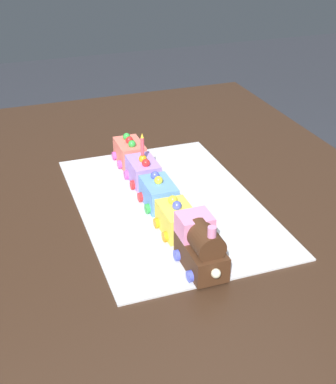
{
  "coord_description": "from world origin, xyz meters",
  "views": [
    {
      "loc": [
        -1.09,
        0.41,
        1.37
      ],
      "look_at": [
        -0.08,
        0.05,
        0.77
      ],
      "focal_mm": 50.47,
      "sensor_mm": 36.0,
      "label": 1
    }
  ],
  "objects_px": {
    "dining_table": "(175,223)",
    "cake_car_gondola_sky_blue": "(159,193)",
    "cake_car_flatbed_coral": "(130,152)",
    "birthday_candle": "(142,145)",
    "cake_car_hopper_lavender": "(143,171)",
    "cake_locomotive": "(201,246)",
    "cake_car_caboose_lemon": "(177,219)"
  },
  "relations": [
    {
      "from": "dining_table",
      "to": "cake_car_gondola_sky_blue",
      "type": "distance_m",
      "value": 0.17
    },
    {
      "from": "cake_car_flatbed_coral",
      "to": "birthday_candle",
      "type": "height_order",
      "value": "birthday_candle"
    },
    {
      "from": "cake_car_gondola_sky_blue",
      "to": "cake_car_flatbed_coral",
      "type": "bearing_deg",
      "value": 0.0
    },
    {
      "from": "cake_car_gondola_sky_blue",
      "to": "cake_car_hopper_lavender",
      "type": "distance_m",
      "value": 0.12
    },
    {
      "from": "cake_locomotive",
      "to": "cake_car_hopper_lavender",
      "type": "relative_size",
      "value": 1.4
    },
    {
      "from": "cake_locomotive",
      "to": "cake_car_gondola_sky_blue",
      "type": "xyz_separation_m",
      "value": [
        0.25,
        0.0,
        -0.02
      ]
    },
    {
      "from": "cake_car_hopper_lavender",
      "to": "birthday_candle",
      "type": "distance_m",
      "value": 0.07
    },
    {
      "from": "cake_locomotive",
      "to": "birthday_candle",
      "type": "bearing_deg",
      "value": 0.0
    },
    {
      "from": "cake_car_hopper_lavender",
      "to": "cake_car_flatbed_coral",
      "type": "relative_size",
      "value": 1.0
    },
    {
      "from": "cake_locomotive",
      "to": "cake_car_flatbed_coral",
      "type": "xyz_separation_m",
      "value": [
        0.48,
        0.0,
        -0.02
      ]
    },
    {
      "from": "cake_locomotive",
      "to": "cake_car_flatbed_coral",
      "type": "bearing_deg",
      "value": 0.0
    },
    {
      "from": "cake_car_gondola_sky_blue",
      "to": "cake_car_flatbed_coral",
      "type": "xyz_separation_m",
      "value": [
        0.24,
        0.0,
        0.0
      ]
    },
    {
      "from": "birthday_candle",
      "to": "dining_table",
      "type": "bearing_deg",
      "value": -122.04
    },
    {
      "from": "cake_car_flatbed_coral",
      "to": "birthday_candle",
      "type": "distance_m",
      "value": 0.14
    },
    {
      "from": "cake_locomotive",
      "to": "birthday_candle",
      "type": "relative_size",
      "value": 2.46
    },
    {
      "from": "cake_car_caboose_lemon",
      "to": "cake_car_flatbed_coral",
      "type": "relative_size",
      "value": 1.0
    },
    {
      "from": "dining_table",
      "to": "cake_car_hopper_lavender",
      "type": "bearing_deg",
      "value": 58.7
    },
    {
      "from": "cake_locomotive",
      "to": "cake_car_hopper_lavender",
      "type": "xyz_separation_m",
      "value": [
        0.36,
        0.0,
        -0.02
      ]
    },
    {
      "from": "dining_table",
      "to": "cake_car_flatbed_coral",
      "type": "distance_m",
      "value": 0.22
    },
    {
      "from": "cake_car_gondola_sky_blue",
      "to": "cake_car_flatbed_coral",
      "type": "height_order",
      "value": "same"
    },
    {
      "from": "dining_table",
      "to": "birthday_candle",
      "type": "relative_size",
      "value": 24.58
    },
    {
      "from": "cake_locomotive",
      "to": "cake_car_hopper_lavender",
      "type": "bearing_deg",
      "value": 0.0
    },
    {
      "from": "cake_car_hopper_lavender",
      "to": "cake_car_flatbed_coral",
      "type": "distance_m",
      "value": 0.12
    },
    {
      "from": "dining_table",
      "to": "cake_car_flatbed_coral",
      "type": "xyz_separation_m",
      "value": [
        0.16,
        0.07,
        0.14
      ]
    },
    {
      "from": "cake_car_caboose_lemon",
      "to": "birthday_candle",
      "type": "xyz_separation_m",
      "value": [
        0.24,
        -0.0,
        0.07
      ]
    },
    {
      "from": "cake_car_caboose_lemon",
      "to": "cake_car_flatbed_coral",
      "type": "bearing_deg",
      "value": 0.0
    },
    {
      "from": "cake_locomotive",
      "to": "cake_car_caboose_lemon",
      "type": "xyz_separation_m",
      "value": [
        0.13,
        0.0,
        -0.02
      ]
    },
    {
      "from": "cake_car_hopper_lavender",
      "to": "birthday_candle",
      "type": "height_order",
      "value": "birthday_candle"
    },
    {
      "from": "cake_car_hopper_lavender",
      "to": "birthday_candle",
      "type": "xyz_separation_m",
      "value": [
        0.0,
        -0.0,
        0.07
      ]
    },
    {
      "from": "cake_car_hopper_lavender",
      "to": "birthday_candle",
      "type": "relative_size",
      "value": 1.76
    },
    {
      "from": "cake_car_flatbed_coral",
      "to": "birthday_candle",
      "type": "bearing_deg",
      "value": -180.0
    },
    {
      "from": "cake_car_caboose_lemon",
      "to": "cake_car_gondola_sky_blue",
      "type": "xyz_separation_m",
      "value": [
        0.12,
        0.0,
        0.0
      ]
    }
  ]
}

